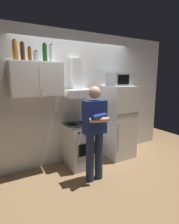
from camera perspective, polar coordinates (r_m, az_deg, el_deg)
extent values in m
plane|color=olive|center=(3.73, 0.00, -17.64)|extent=(7.00, 7.00, 0.00)
cube|color=white|center=(3.84, -4.42, 4.38)|extent=(4.80, 0.10, 2.70)
cube|color=white|center=(3.33, -16.43, 9.92)|extent=(0.90, 0.34, 0.60)
cube|color=white|center=(3.11, -19.76, 9.71)|extent=(0.43, 0.01, 0.58)
cube|color=white|center=(3.22, -11.74, 10.12)|extent=(0.43, 0.01, 0.58)
sphere|color=#B2B2B7|center=(3.14, -16.17, 6.62)|extent=(0.02, 0.02, 0.02)
sphere|color=#B2B2B7|center=(3.16, -14.76, 6.72)|extent=(0.02, 0.02, 0.02)
cube|color=white|center=(3.73, -2.60, -10.45)|extent=(0.60, 0.60, 0.85)
cube|color=black|center=(3.60, -2.66, -4.03)|extent=(0.59, 0.59, 0.01)
cube|color=black|center=(3.47, -0.29, -11.65)|extent=(0.42, 0.01, 0.24)
cylinder|color=black|center=(3.44, -3.69, -4.55)|extent=(0.16, 0.16, 0.01)
cylinder|color=black|center=(3.55, 0.09, -4.02)|extent=(0.16, 0.16, 0.01)
cylinder|color=black|center=(3.65, -5.34, -3.67)|extent=(0.16, 0.16, 0.01)
cylinder|color=black|center=(3.76, -1.72, -3.20)|extent=(0.16, 0.16, 0.01)
cylinder|color=black|center=(3.26, -3.31, -6.64)|extent=(0.04, 0.02, 0.04)
cylinder|color=black|center=(3.32, -1.29, -6.32)|extent=(0.04, 0.02, 0.04)
cylinder|color=black|center=(3.38, 0.82, -5.98)|extent=(0.04, 0.02, 0.04)
cylinder|color=black|center=(3.45, 2.69, -5.67)|extent=(0.04, 0.02, 0.04)
cube|color=white|center=(3.56, -3.33, 5.93)|extent=(0.60, 0.44, 0.15)
cube|color=white|center=(3.68, -4.38, 11.91)|extent=(0.20, 0.16, 0.60)
cube|color=white|center=(4.11, 9.26, -3.08)|extent=(0.60, 0.60, 1.60)
cube|color=#4C4C4C|center=(3.84, 12.18, -0.51)|extent=(0.59, 0.01, 0.01)
cylinder|color=silver|center=(3.79, 9.16, -8.04)|extent=(0.02, 0.02, 0.60)
cube|color=#B7BABF|center=(4.01, 9.48, 10.12)|extent=(0.48, 0.36, 0.28)
cube|color=black|center=(3.85, 10.75, 10.06)|extent=(0.30, 0.01, 0.20)
cylinder|color=navy|center=(3.18, 0.12, -14.30)|extent=(0.14, 0.14, 0.85)
cylinder|color=navy|center=(3.27, 2.95, -13.63)|extent=(0.14, 0.14, 0.85)
cube|color=navy|center=(3.00, 1.62, -1.63)|extent=(0.38, 0.20, 0.56)
cylinder|color=navy|center=(2.87, 3.07, -1.37)|extent=(0.33, 0.17, 0.08)
cylinder|color=#DBAD89|center=(2.89, 3.06, -2.53)|extent=(0.33, 0.17, 0.08)
sphere|color=#DBAD89|center=(2.94, 1.67, 6.20)|extent=(0.20, 0.20, 0.20)
cylinder|color=#B7BABF|center=(3.54, 0.09, -3.08)|extent=(0.18, 0.18, 0.11)
cylinder|color=black|center=(3.47, -1.59, -2.71)|extent=(0.05, 0.01, 0.01)
cylinder|color=black|center=(3.59, 1.72, -2.28)|extent=(0.05, 0.01, 0.01)
cylinder|color=#B7721E|center=(3.34, -22.50, 17.47)|extent=(0.08, 0.08, 0.32)
cylinder|color=black|center=(3.36, -22.72, 20.31)|extent=(0.04, 0.04, 0.02)
cylinder|color=brown|center=(3.33, -18.43, 16.92)|extent=(0.06, 0.06, 0.22)
cylinder|color=black|center=(3.35, -18.56, 18.98)|extent=(0.03, 0.03, 0.02)
cylinder|color=silver|center=(3.41, -12.01, 17.62)|extent=(0.07, 0.07, 0.29)
cylinder|color=black|center=(3.43, -12.11, 20.17)|extent=(0.04, 0.04, 0.02)
cylinder|color=#B2B5BA|center=(3.34, -16.57, 16.48)|extent=(0.10, 0.10, 0.16)
cylinder|color=black|center=(3.35, -16.66, 18.03)|extent=(0.05, 0.05, 0.02)
cylinder|color=#47230F|center=(3.28, -20.44, 17.45)|extent=(0.07, 0.07, 0.28)
cylinder|color=black|center=(3.30, -20.63, 20.06)|extent=(0.04, 0.04, 0.02)
cylinder|color=#19471E|center=(3.38, -13.98, 17.67)|extent=(0.08, 0.08, 0.30)
cylinder|color=black|center=(3.40, -14.11, 20.32)|extent=(0.04, 0.04, 0.02)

